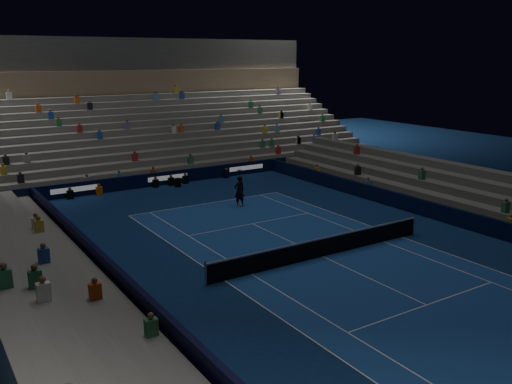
{
  "coord_description": "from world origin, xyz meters",
  "views": [
    {
      "loc": [
        -16.39,
        -19.49,
        9.51
      ],
      "look_at": [
        0.0,
        6.0,
        2.0
      ],
      "focal_mm": 38.6,
      "sensor_mm": 36.0,
      "label": 1
    }
  ],
  "objects": [
    {
      "name": "sponsor_barrier_west",
      "position": [
        -9.7,
        0.0,
        0.5
      ],
      "size": [
        0.25,
        37.0,
        1.0
      ],
      "primitive_type": "cube",
      "color": "black",
      "rests_on": "ground"
    },
    {
      "name": "sponsor_barrier_far",
      "position": [
        0.0,
        18.5,
        0.5
      ],
      "size": [
        44.0,
        0.25,
        1.0
      ],
      "primitive_type": "cube",
      "color": "black",
      "rests_on": "ground"
    },
    {
      "name": "court_surface",
      "position": [
        0.0,
        0.0,
        0.01
      ],
      "size": [
        10.97,
        23.77,
        0.01
      ],
      "primitive_type": "cube",
      "color": "#1A4492",
      "rests_on": "ground"
    },
    {
      "name": "ground",
      "position": [
        0.0,
        0.0,
        0.0
      ],
      "size": [
        90.0,
        90.0,
        0.0
      ],
      "primitive_type": "plane",
      "color": "navy",
      "rests_on": "ground"
    },
    {
      "name": "grandstand_main",
      "position": [
        0.0,
        27.9,
        3.38
      ],
      "size": [
        44.0,
        15.2,
        11.2
      ],
      "color": "slate",
      "rests_on": "ground"
    },
    {
      "name": "tennis_player",
      "position": [
        1.37,
        10.11,
        1.01
      ],
      "size": [
        0.75,
        0.51,
        2.03
      ],
      "primitive_type": "imported",
      "rotation": [
        0.0,
        0.0,
        3.17
      ],
      "color": "black",
      "rests_on": "ground"
    },
    {
      "name": "sponsor_barrier_east",
      "position": [
        9.7,
        0.0,
        0.5
      ],
      "size": [
        0.25,
        37.0,
        1.0
      ],
      "primitive_type": "cube",
      "color": "black",
      "rests_on": "ground"
    },
    {
      "name": "grandstand_west",
      "position": [
        -13.17,
        0.0,
        0.92
      ],
      "size": [
        5.0,
        37.0,
        2.5
      ],
      "color": "slate",
      "rests_on": "ground"
    },
    {
      "name": "tennis_net",
      "position": [
        0.0,
        0.0,
        0.5
      ],
      "size": [
        12.9,
        0.1,
        1.1
      ],
      "color": "#B2B2B7",
      "rests_on": "ground"
    },
    {
      "name": "broadcast_camera",
      "position": [
        0.38,
        17.4,
        0.32
      ],
      "size": [
        0.66,
        1.0,
        0.62
      ],
      "color": "black",
      "rests_on": "ground"
    },
    {
      "name": "grandstand_east",
      "position": [
        13.17,
        0.0,
        0.92
      ],
      "size": [
        5.0,
        37.0,
        2.5
      ],
      "color": "#62625D",
      "rests_on": "ground"
    }
  ]
}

